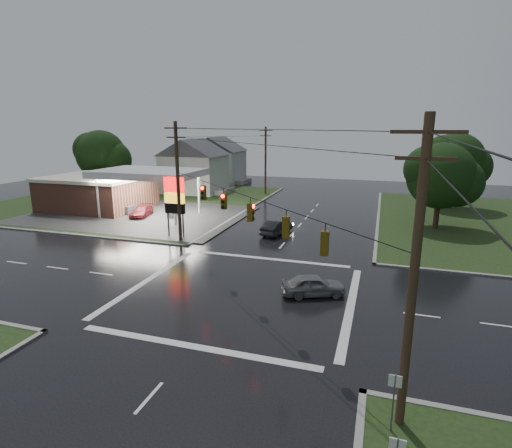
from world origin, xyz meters
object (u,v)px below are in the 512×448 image
(gas_station, at_px, (105,190))
(tree_ne_far, at_px, (456,161))
(pylon_sign, at_px, (174,197))
(utility_pole_nw, at_px, (178,181))
(house_far, at_px, (218,159))
(utility_pole_se, at_px, (414,277))
(tree_nw_behind, at_px, (102,155))
(tree_ne_near, at_px, (442,176))
(house_near, at_px, (194,165))
(car_pump, at_px, (142,212))
(utility_pole_n, at_px, (265,159))
(car_crossing, at_px, (314,285))
(car_north, at_px, (277,227))

(gas_station, xyz_separation_m, tree_ne_far, (42.83, 14.29, 3.63))
(pylon_sign, distance_m, utility_pole_nw, 2.22)
(house_far, relative_size, tree_ne_far, 1.13)
(utility_pole_se, xyz_separation_m, tree_ne_far, (7.65, 43.49, 0.46))
(tree_nw_behind, height_order, tree_ne_near, tree_nw_behind)
(house_near, relative_size, car_pump, 2.47)
(utility_pole_se, distance_m, utility_pole_n, 51.16)
(car_crossing, bearing_deg, utility_pole_n, -2.12)
(utility_pole_se, bearing_deg, tree_ne_far, 80.02)
(tree_nw_behind, relative_size, car_crossing, 2.48)
(pylon_sign, relative_size, tree_nw_behind, 0.60)
(gas_station, height_order, pylon_sign, pylon_sign)
(gas_station, bearing_deg, car_pump, -19.47)
(tree_nw_behind, xyz_separation_m, car_crossing, (38.41, -29.08, -5.49))
(utility_pole_se, distance_m, car_crossing, 12.57)
(pylon_sign, relative_size, utility_pole_nw, 0.55)
(utility_pole_nw, bearing_deg, gas_station, 147.77)
(gas_station, distance_m, utility_pole_nw, 19.38)
(utility_pole_se, xyz_separation_m, car_north, (-10.97, 24.13, -5.00))
(pylon_sign, xyz_separation_m, house_far, (-11.45, 37.50, 0.39))
(pylon_sign, distance_m, tree_ne_near, 27.23)
(utility_pole_n, bearing_deg, gas_station, -131.47)
(house_far, bearing_deg, tree_ne_far, -19.71)
(car_north, relative_size, car_pump, 0.98)
(pylon_sign, bearing_deg, house_far, 106.98)
(tree_ne_far, bearing_deg, house_near, 176.99)
(house_near, bearing_deg, house_far, 94.76)
(gas_station, xyz_separation_m, utility_pole_se, (35.18, -29.20, 3.17))
(utility_pole_nw, height_order, house_near, utility_pole_nw)
(utility_pole_n, bearing_deg, house_far, 141.23)
(utility_pole_nw, bearing_deg, house_far, 107.92)
(tree_ne_far, relative_size, car_north, 2.24)
(gas_station, relative_size, utility_pole_nw, 2.38)
(tree_ne_near, height_order, car_pump, tree_ne_near)
(car_north, xyz_separation_m, car_pump, (-17.34, 2.64, -0.07))
(tree_ne_far, distance_m, car_crossing, 35.81)
(gas_station, distance_m, house_near, 17.07)
(gas_station, relative_size, utility_pole_n, 2.50)
(tree_nw_behind, relative_size, car_pump, 2.24)
(utility_pole_nw, distance_m, tree_nw_behind, 31.82)
(car_crossing, height_order, car_pump, car_crossing)
(pylon_sign, xyz_separation_m, house_near, (-10.45, 25.50, 0.39))
(gas_station, xyz_separation_m, house_near, (4.73, 16.30, 1.86))
(car_north, bearing_deg, house_far, -44.84)
(house_near, bearing_deg, tree_ne_near, -21.76)
(tree_ne_far, bearing_deg, car_crossing, -110.82)
(house_near, distance_m, car_pump, 19.22)
(gas_station, relative_size, house_near, 2.37)
(utility_pole_nw, bearing_deg, tree_ne_far, 42.59)
(tree_nw_behind, distance_m, car_pump, 20.45)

